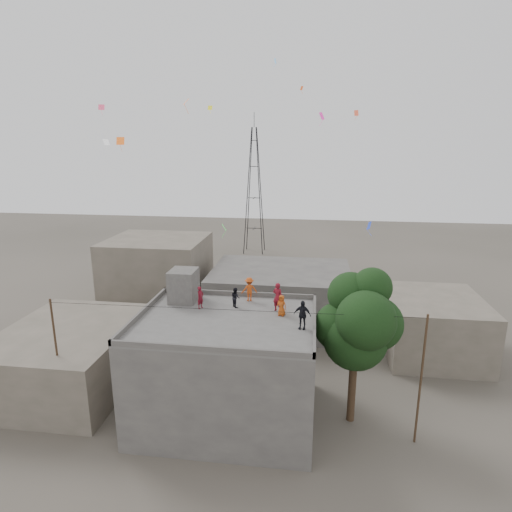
{
  "coord_description": "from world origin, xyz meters",
  "views": [
    {
      "loc": [
        4.68,
        -21.83,
        15.57
      ],
      "look_at": [
        1.63,
        0.57,
        9.69
      ],
      "focal_mm": 30.0,
      "sensor_mm": 36.0,
      "label": 1
    }
  ],
  "objects": [
    {
      "name": "person_orange_child",
      "position": [
        3.04,
        1.01,
        6.71
      ],
      "size": [
        0.7,
        0.57,
        1.22
      ],
      "primitive_type": "imported",
      "rotation": [
        0.0,
        0.0,
        -0.35
      ],
      "color": "#BB4C15",
      "rests_on": "main_building"
    },
    {
      "name": "stair_head_box",
      "position": [
        -3.2,
        2.6,
        7.1
      ],
      "size": [
        1.6,
        1.8,
        2.0
      ],
      "primitive_type": "cube",
      "color": "#4B4846",
      "rests_on": "main_building"
    },
    {
      "name": "ground",
      "position": [
        0.0,
        0.0,
        0.0
      ],
      "size": [
        140.0,
        140.0,
        0.0
      ],
      "primitive_type": "plane",
      "color": "#423E36",
      "rests_on": "ground"
    },
    {
      "name": "tree",
      "position": [
        7.37,
        0.6,
        6.1
      ],
      "size": [
        4.9,
        4.6,
        9.1
      ],
      "color": "black",
      "rests_on": "ground"
    },
    {
      "name": "transmission_tower",
      "position": [
        -4.0,
        40.0,
        9.07
      ],
      "size": [
        2.97,
        2.97,
        20.01
      ],
      "color": "black",
      "rests_on": "ground"
    },
    {
      "name": "person_red_child",
      "position": [
        -1.84,
        1.48,
        6.78
      ],
      "size": [
        0.49,
        0.58,
        1.36
      ],
      "primitive_type": "imported",
      "rotation": [
        0.0,
        0.0,
        1.18
      ],
      "color": "maroon",
      "rests_on": "main_building"
    },
    {
      "name": "utility_line",
      "position": [
        0.5,
        -1.25,
        3.83
      ],
      "size": [
        20.12,
        0.62,
        7.4
      ],
      "color": "black",
      "rests_on": "ground"
    },
    {
      "name": "neighbor_north",
      "position": [
        2.0,
        14.0,
        2.5
      ],
      "size": [
        12.0,
        9.0,
        5.0
      ],
      "primitive_type": "cube",
      "color": "#4B4846",
      "rests_on": "ground"
    },
    {
      "name": "person_orange_adult",
      "position": [
        0.86,
        3.12,
        6.86
      ],
      "size": [
        1.12,
        0.87,
        1.52
      ],
      "primitive_type": "imported",
      "rotation": [
        0.0,
        0.0,
        -2.8
      ],
      "color": "#C24816",
      "rests_on": "main_building"
    },
    {
      "name": "person_dark_adult",
      "position": [
        4.26,
        -0.66,
        6.89
      ],
      "size": [
        0.98,
        0.56,
        1.57
      ],
      "primitive_type": "imported",
      "rotation": [
        0.0,
        0.0,
        -0.2
      ],
      "color": "black",
      "rests_on": "main_building"
    },
    {
      "name": "main_building",
      "position": [
        0.0,
        0.0,
        3.05
      ],
      "size": [
        10.0,
        8.0,
        6.1
      ],
      "color": "#4B4846",
      "rests_on": "ground"
    },
    {
      "name": "neighbor_east",
      "position": [
        14.0,
        10.0,
        2.2
      ],
      "size": [
        7.0,
        8.0,
        4.4
      ],
      "primitive_type": "cube",
      "color": "#5B5548",
      "rests_on": "ground"
    },
    {
      "name": "person_dark_child",
      "position": [
        0.19,
        2.01,
        6.7
      ],
      "size": [
        0.71,
        0.74,
        1.2
      ],
      "primitive_type": "imported",
      "rotation": [
        0.0,
        0.0,
        2.21
      ],
      "color": "black",
      "rests_on": "main_building"
    },
    {
      "name": "neighbor_west",
      "position": [
        -11.0,
        2.0,
        2.0
      ],
      "size": [
        8.0,
        10.0,
        4.0
      ],
      "primitive_type": "cube",
      "color": "#5B5548",
      "rests_on": "ground"
    },
    {
      "name": "kites",
      "position": [
        -0.75,
        7.96,
        15.95
      ],
      "size": [
        19.62,
        14.27,
        11.95
      ],
      "color": "#E45C18",
      "rests_on": "ground"
    },
    {
      "name": "neighbor_northwest",
      "position": [
        -10.0,
        16.0,
        3.5
      ],
      "size": [
        9.0,
        8.0,
        7.0
      ],
      "primitive_type": "cube",
      "color": "#5B5548",
      "rests_on": "ground"
    },
    {
      "name": "parapet",
      "position": [
        0.0,
        0.0,
        6.25
      ],
      "size": [
        10.0,
        8.0,
        0.3
      ],
      "color": "#4B4846",
      "rests_on": "main_building"
    },
    {
      "name": "person_red_adult",
      "position": [
        2.76,
        1.67,
        6.97
      ],
      "size": [
        0.75,
        0.64,
        1.73
      ],
      "primitive_type": "imported",
      "rotation": [
        0.0,
        0.0,
        2.7
      ],
      "color": "maroon",
      "rests_on": "main_building"
    }
  ]
}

